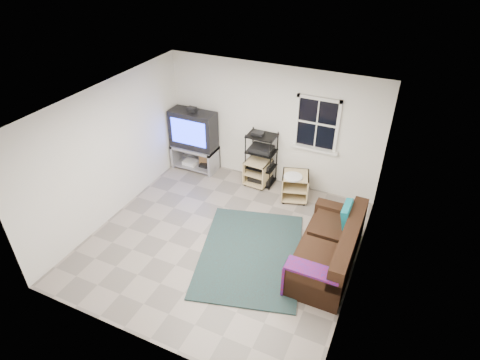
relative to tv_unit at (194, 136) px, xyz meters
The scene contains 8 objects.
room 2.77m from the tv_unit, ahead, with size 4.60×4.62×4.60m.
tv_unit is the anchor object (origin of this frame).
av_rack 1.65m from the tv_unit, ahead, with size 0.61×0.44×1.21m.
side_table_left 1.66m from the tv_unit, ahead, with size 0.52×0.52×0.58m.
side_table_right 2.53m from the tv_unit, ahead, with size 0.66×0.66×0.61m.
sofa 4.07m from the tv_unit, 26.68° to the right, with size 0.88×1.99×0.91m.
shag_rug 3.27m from the tv_unit, 42.61° to the right, with size 1.71×2.35×0.03m, color black.
paper_bag 0.67m from the tv_unit, 33.10° to the left, with size 0.29×0.19×0.42m, color #A5714A.
Camera 1 is at (2.59, -4.88, 4.91)m, focal length 30.00 mm.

